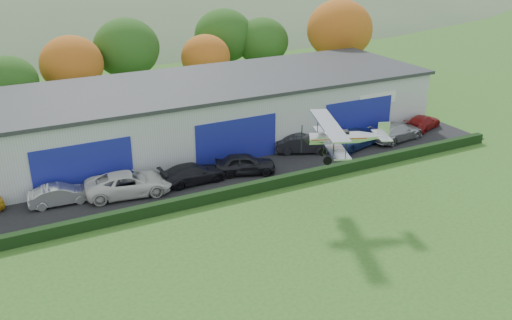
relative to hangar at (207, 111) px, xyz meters
name	(u,v)px	position (x,y,z in m)	size (l,w,h in m)	color
apron	(219,170)	(-2.00, -6.98, -2.63)	(48.00, 9.00, 0.05)	black
hedge	(247,189)	(-2.00, -11.78, -2.26)	(46.00, 0.60, 0.80)	black
hangar	(207,111)	(0.00, 0.00, 0.00)	(40.60, 12.60, 5.30)	#B2B7BC
tree_belt	(119,55)	(-4.15, 12.64, 2.95)	(75.70, 13.22, 10.12)	#3D2614
distant_hills	(3,59)	(-9.38, 112.02, -15.70)	(430.00, 196.00, 56.00)	#4C6642
car_1	(60,194)	(-13.98, -7.37, -1.91)	(1.47, 4.21, 1.39)	silver
car_2	(129,184)	(-9.41, -8.08, -1.77)	(2.76, 5.99, 1.66)	silver
car_3	(193,173)	(-4.66, -8.24, -1.88)	(2.03, 4.99, 1.45)	black
car_4	(245,164)	(-0.53, -8.53, -1.81)	(1.88, 4.67, 1.59)	black
car_5	(303,144)	(5.74, -6.78, -1.86)	(1.58, 4.53, 1.49)	black
car_6	(354,138)	(10.48, -7.58, -1.84)	(2.53, 5.49, 1.53)	navy
car_7	(396,131)	(14.71, -8.06, -1.81)	(2.23, 5.50, 1.60)	silver
car_8	(422,122)	(18.82, -6.90, -1.93)	(1.88, 4.63, 1.34)	maroon
biplane	(341,136)	(2.64, -16.26, 2.35)	(5.85, 6.57, 2.49)	silver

